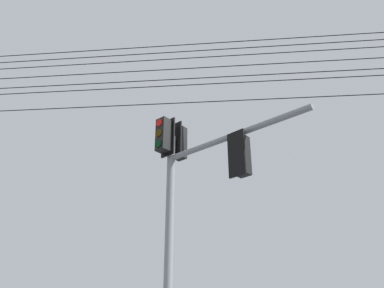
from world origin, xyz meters
TOP-DOWN VIEW (x-y plane):
  - signal_mast_assembly at (-0.42, 0.05)m, footprint 4.05×1.30m
  - overhead_wire_span at (-1.62, -0.72)m, footprint 14.43×14.52m

SIDE VIEW (x-z plane):
  - signal_mast_assembly at x=-0.42m, z-range 1.48..8.68m
  - overhead_wire_span at x=-1.62m, z-range 7.65..10.18m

